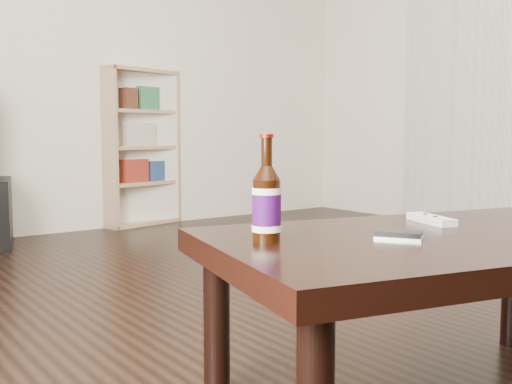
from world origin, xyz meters
TOP-DOWN VIEW (x-y plane):
  - floor at (0.00, 0.00)m, footprint 5.00×6.00m
  - wall_back at (0.00, 3.01)m, footprint 5.00×0.02m
  - chimney_breast at (2.35, 1.20)m, footprint 0.30×1.20m
  - bookshelf at (0.60, 3.08)m, footprint 0.68×0.43m
  - coffee_table at (-0.14, -0.26)m, footprint 1.31×0.95m
  - beer_bottle at (-0.57, -0.08)m, footprint 0.07×0.07m
  - phone at (-0.30, -0.24)m, footprint 0.10×0.12m
  - remote at (-0.02, -0.12)m, footprint 0.11×0.18m

SIDE VIEW (x-z plane):
  - floor at x=0.00m, z-range -0.01..0.00m
  - coffee_table at x=-0.14m, z-range 0.16..0.60m
  - phone at x=-0.30m, z-range 0.44..0.46m
  - remote at x=-0.02m, z-range 0.44..0.46m
  - beer_bottle at x=-0.57m, z-range 0.40..0.65m
  - bookshelf at x=0.60m, z-range 0.02..1.20m
  - wall_back at x=0.00m, z-range 0.00..2.70m
  - chimney_breast at x=2.35m, z-range 0.00..2.70m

